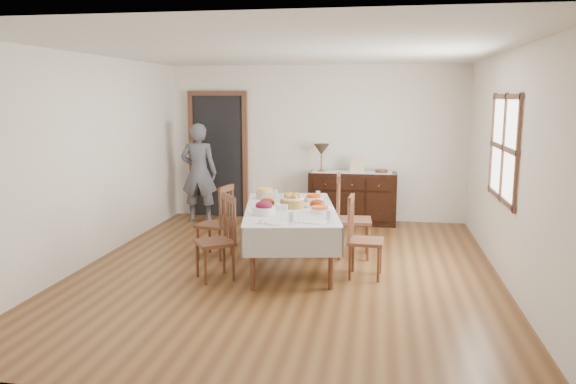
% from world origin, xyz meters
% --- Properties ---
extents(ground, '(6.00, 6.00, 0.00)m').
position_xyz_m(ground, '(0.00, 0.00, 0.00)').
color(ground, brown).
extents(room_shell, '(5.02, 6.02, 2.65)m').
position_xyz_m(room_shell, '(-0.15, 0.42, 1.64)').
color(room_shell, white).
rests_on(room_shell, ground).
extents(dining_table, '(1.45, 2.28, 0.73)m').
position_xyz_m(dining_table, '(0.00, 0.23, 0.64)').
color(dining_table, silver).
rests_on(dining_table, ground).
extents(chair_left_near, '(0.56, 0.56, 0.97)m').
position_xyz_m(chair_left_near, '(-0.72, -0.41, 0.49)').
color(chair_left_near, brown).
rests_on(chair_left_near, ground).
extents(chair_left_far, '(0.47, 0.47, 0.96)m').
position_xyz_m(chair_left_far, '(-0.98, 0.43, 0.48)').
color(chair_left_far, brown).
rests_on(chair_left_far, ground).
extents(chair_right_near, '(0.42, 0.42, 0.96)m').
position_xyz_m(chair_right_near, '(0.89, -0.08, 0.49)').
color(chair_right_near, brown).
rests_on(chair_right_near, ground).
extents(chair_right_far, '(0.48, 0.48, 1.09)m').
position_xyz_m(chair_right_far, '(0.71, 0.74, 0.55)').
color(chair_right_far, brown).
rests_on(chair_right_far, ground).
extents(sideboard, '(1.43, 0.52, 0.86)m').
position_xyz_m(sideboard, '(0.64, 2.72, 0.43)').
color(sideboard, black).
rests_on(sideboard, ground).
extents(person, '(0.57, 0.39, 1.76)m').
position_xyz_m(person, '(-1.90, 2.46, 0.88)').
color(person, '#53545E').
rests_on(person, ground).
extents(bread_basket, '(0.30, 0.30, 0.18)m').
position_xyz_m(bread_basket, '(0.03, 0.27, 0.81)').
color(bread_basket, olive).
rests_on(bread_basket, dining_table).
extents(egg_basket, '(0.27, 0.27, 0.11)m').
position_xyz_m(egg_basket, '(-0.02, 0.63, 0.77)').
color(egg_basket, black).
rests_on(egg_basket, dining_table).
extents(ham_platter_a, '(0.27, 0.27, 0.11)m').
position_xyz_m(ham_platter_a, '(-0.30, 0.33, 0.76)').
color(ham_platter_a, white).
rests_on(ham_platter_a, dining_table).
extents(ham_platter_b, '(0.31, 0.31, 0.11)m').
position_xyz_m(ham_platter_b, '(0.33, 0.35, 0.76)').
color(ham_platter_b, white).
rests_on(ham_platter_b, dining_table).
extents(beet_bowl, '(0.27, 0.27, 0.16)m').
position_xyz_m(beet_bowl, '(-0.23, -0.19, 0.80)').
color(beet_bowl, white).
rests_on(beet_bowl, dining_table).
extents(carrot_bowl, '(0.23, 0.23, 0.09)m').
position_xyz_m(carrot_bowl, '(0.24, 0.70, 0.77)').
color(carrot_bowl, white).
rests_on(carrot_bowl, dining_table).
extents(pineapple_bowl, '(0.24, 0.24, 0.14)m').
position_xyz_m(pineapple_bowl, '(-0.43, 0.81, 0.79)').
color(pineapple_bowl, tan).
rests_on(pineapple_bowl, dining_table).
extents(casserole_dish, '(0.23, 0.23, 0.07)m').
position_xyz_m(casserole_dish, '(0.40, 0.01, 0.76)').
color(casserole_dish, white).
rests_on(casserole_dish, dining_table).
extents(butter_dish, '(0.15, 0.11, 0.07)m').
position_xyz_m(butter_dish, '(-0.07, 0.08, 0.76)').
color(butter_dish, white).
rests_on(butter_dish, dining_table).
extents(setting_left, '(0.44, 0.31, 0.10)m').
position_xyz_m(setting_left, '(0.03, -0.57, 0.75)').
color(setting_left, white).
rests_on(setting_left, dining_table).
extents(setting_right, '(0.44, 0.31, 0.10)m').
position_xyz_m(setting_right, '(0.43, -0.44, 0.75)').
color(setting_right, white).
rests_on(setting_right, dining_table).
extents(glass_far_a, '(0.07, 0.07, 0.11)m').
position_xyz_m(glass_far_a, '(-0.31, 0.90, 0.79)').
color(glass_far_a, silver).
rests_on(glass_far_a, dining_table).
extents(glass_far_b, '(0.06, 0.06, 0.09)m').
position_xyz_m(glass_far_b, '(0.26, 0.98, 0.78)').
color(glass_far_b, silver).
rests_on(glass_far_b, dining_table).
extents(runner, '(1.30, 0.35, 0.01)m').
position_xyz_m(runner, '(0.63, 2.71, 0.86)').
color(runner, silver).
rests_on(runner, sideboard).
extents(table_lamp, '(0.26, 0.26, 0.46)m').
position_xyz_m(table_lamp, '(0.13, 2.69, 1.21)').
color(table_lamp, brown).
rests_on(table_lamp, sideboard).
extents(picture_frame, '(0.22, 0.08, 0.28)m').
position_xyz_m(picture_frame, '(0.71, 2.65, 1.00)').
color(picture_frame, beige).
rests_on(picture_frame, sideboard).
extents(deco_bowl, '(0.20, 0.20, 0.06)m').
position_xyz_m(deco_bowl, '(1.11, 2.69, 0.89)').
color(deco_bowl, brown).
rests_on(deco_bowl, sideboard).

